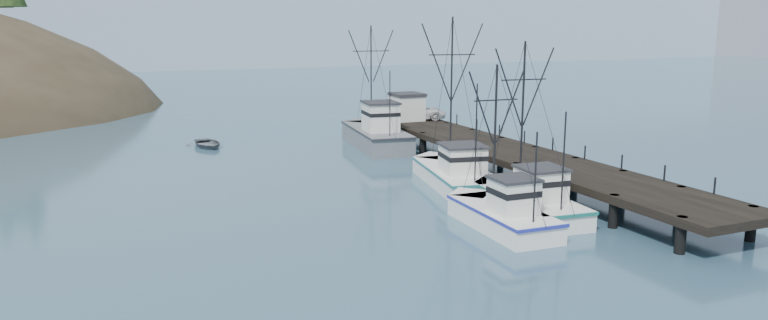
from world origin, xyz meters
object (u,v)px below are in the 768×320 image
at_px(trawler_far, 455,173).
at_px(pier_shed, 407,106).
at_px(trawler_near, 527,201).
at_px(work_vessel, 375,134).
at_px(pier, 508,153).
at_px(pickup_truck, 418,112).
at_px(trawler_mid, 500,214).
at_px(motorboat, 207,147).

xyz_separation_m(trawler_far, pier_shed, (5.28, 19.50, 2.60)).
bearing_deg(trawler_far, trawler_near, -88.43).
bearing_deg(work_vessel, trawler_near, -90.85).
relative_size(pier, trawler_near, 3.97).
bearing_deg(trawler_far, pickup_truck, 71.55).
relative_size(work_vessel, pier_shed, 4.40).
bearing_deg(work_vessel, pickup_truck, 23.83).
bearing_deg(trawler_near, pickup_truck, 77.57).
height_order(trawler_mid, pickup_truck, trawler_mid).
height_order(trawler_far, pickup_truck, trawler_far).
relative_size(pier, trawler_far, 3.48).
distance_m(trawler_mid, motorboat, 35.82).
bearing_deg(motorboat, trawler_far, -63.92).
bearing_deg(pickup_truck, trawler_far, -177.56).
xyz_separation_m(work_vessel, motorboat, (-15.05, 6.26, -1.23)).
xyz_separation_m(pier, pickup_truck, (0.83, 18.00, 1.13)).
relative_size(work_vessel, motorboat, 2.92).
height_order(trawler_mid, trawler_far, trawler_far).
xyz_separation_m(pier_shed, pickup_truck, (1.22, 0.00, -0.60)).
height_order(trawler_far, work_vessel, trawler_far).
height_order(trawler_far, pier_shed, trawler_far).
bearing_deg(motorboat, pier_shed, -16.37).
bearing_deg(trawler_near, trawler_far, 91.57).
height_order(pickup_truck, motorboat, pickup_truck).
distance_m(trawler_far, work_vessel, 16.92).
bearing_deg(pickup_truck, pier, -161.75).
height_order(pier, trawler_mid, trawler_mid).
relative_size(pier, trawler_mid, 4.47).
bearing_deg(trawler_far, motorboat, 121.92).
bearing_deg(pier_shed, motorboat, 169.47).
bearing_deg(trawler_far, trawler_mid, -105.37).
distance_m(trawler_far, pier_shed, 20.37).
height_order(pier_shed, pickup_truck, pier_shed).
distance_m(trawler_near, trawler_far, 8.90).
relative_size(trawler_mid, work_vessel, 0.70).
relative_size(trawler_far, pickup_truck, 2.14).
relative_size(pickup_truck, motorboat, 1.23).
height_order(trawler_near, work_vessel, work_vessel).
xyz_separation_m(trawler_far, work_vessel, (0.63, 16.90, 0.41)).
relative_size(trawler_far, pier_shed, 3.95).
xyz_separation_m(trawler_near, motorboat, (-14.67, 32.06, -0.82)).
bearing_deg(work_vessel, pier, -71.86).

